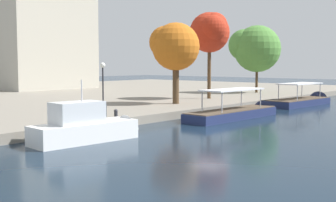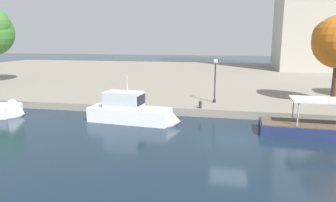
# 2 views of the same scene
# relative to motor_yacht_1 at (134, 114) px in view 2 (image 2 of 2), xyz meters

# --- Properties ---
(ground_plane) EXTENTS (220.00, 220.00, 0.00)m
(ground_plane) POSITION_rel_motor_yacht_1_xyz_m (7.87, -3.66, -0.71)
(ground_plane) COLOR #142333
(dock_promenade) EXTENTS (120.00, 55.00, 0.71)m
(dock_promenade) POSITION_rel_motor_yacht_1_xyz_m (7.87, 30.31, -0.35)
(dock_promenade) COLOR gray
(dock_promenade) RESTS_ON ground_plane
(motor_yacht_1) EXTENTS (8.09, 2.88, 4.59)m
(motor_yacht_1) POSITION_rel_motor_yacht_1_xyz_m (0.00, 0.00, 0.00)
(motor_yacht_1) COLOR white
(motor_yacht_1) RESTS_ON ground_plane
(mooring_bollard_0) EXTENTS (0.31, 0.31, 0.71)m
(mooring_bollard_0) POSITION_rel_motor_yacht_1_xyz_m (5.21, 3.27, 0.38)
(mooring_bollard_0) COLOR #2D2D33
(mooring_bollard_0) RESTS_ON dock_promenade
(lamp_post) EXTENTS (0.43, 0.43, 4.28)m
(lamp_post) POSITION_rel_motor_yacht_1_xyz_m (6.35, 6.04, 2.78)
(lamp_post) COLOR black
(lamp_post) RESTS_ON dock_promenade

